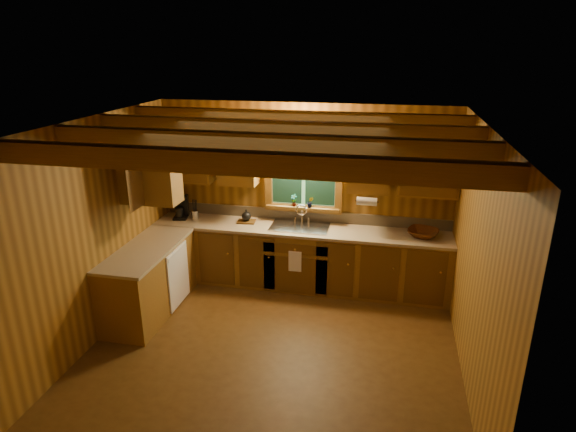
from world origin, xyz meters
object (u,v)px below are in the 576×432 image
at_px(coffee_maker, 181,207).
at_px(cutting_board, 246,222).
at_px(sink, 300,230).
at_px(wicker_basket, 423,233).

distance_m(coffee_maker, cutting_board, 1.02).
relative_size(sink, wicker_basket, 2.03).
distance_m(coffee_maker, wicker_basket, 3.49).
distance_m(sink, cutting_board, 0.80).
distance_m(cutting_board, wicker_basket, 2.48).
xyz_separation_m(sink, cutting_board, (-0.80, 0.04, 0.06)).
height_order(sink, wicker_basket, sink).
relative_size(sink, cutting_board, 3.21).
bearing_deg(coffee_maker, sink, -11.93).
bearing_deg(sink, cutting_board, 177.33).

